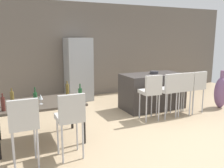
% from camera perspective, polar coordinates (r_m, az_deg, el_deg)
% --- Properties ---
extents(ground_plane, '(10.00, 10.00, 0.00)m').
position_cam_1_polar(ground_plane, '(5.54, 8.86, -8.82)').
color(ground_plane, tan).
extents(back_wall, '(10.00, 0.12, 2.90)m').
position_cam_1_polar(back_wall, '(7.88, -3.05, 8.01)').
color(back_wall, '#665B51').
rests_on(back_wall, ground_plane).
extents(kitchen_island, '(1.61, 0.83, 0.92)m').
position_cam_1_polar(kitchen_island, '(6.48, 9.48, -1.66)').
color(kitchen_island, '#383330').
rests_on(kitchen_island, ground_plane).
extents(bar_chair_left, '(0.42, 0.42, 1.05)m').
position_cam_1_polar(bar_chair_left, '(5.46, 9.17, -1.49)').
color(bar_chair_left, beige).
rests_on(bar_chair_left, ground_plane).
extents(bar_chair_middle, '(0.42, 0.42, 1.05)m').
position_cam_1_polar(bar_chair_middle, '(5.75, 13.25, -1.01)').
color(bar_chair_middle, beige).
rests_on(bar_chair_middle, ground_plane).
extents(bar_chair_right, '(0.42, 0.42, 1.05)m').
position_cam_1_polar(bar_chair_right, '(6.00, 16.33, -0.65)').
color(bar_chair_right, beige).
rests_on(bar_chair_right, ground_plane).
extents(bar_chair_far, '(0.41, 0.41, 1.05)m').
position_cam_1_polar(bar_chair_far, '(6.28, 19.18, -0.32)').
color(bar_chair_far, beige).
rests_on(bar_chair_far, ground_plane).
extents(dining_table, '(1.50, 0.91, 0.74)m').
position_cam_1_polar(dining_table, '(4.48, -16.73, -4.91)').
color(dining_table, '#4C4238').
rests_on(dining_table, ground_plane).
extents(dining_chair_near, '(0.40, 0.40, 1.05)m').
position_cam_1_polar(dining_chair_near, '(3.66, -20.12, -8.39)').
color(dining_chair_near, beige).
rests_on(dining_chair_near, ground_plane).
extents(dining_chair_far, '(0.40, 0.40, 1.05)m').
position_cam_1_polar(dining_chair_far, '(3.76, -9.78, -7.31)').
color(dining_chair_far, beige).
rests_on(dining_chair_far, ground_plane).
extents(wine_bottle_near, '(0.06, 0.06, 0.31)m').
position_cam_1_polar(wine_bottle_near, '(4.35, -22.45, -3.19)').
color(wine_bottle_near, brown).
rests_on(wine_bottle_near, dining_table).
extents(wine_bottle_far, '(0.07, 0.07, 0.34)m').
position_cam_1_polar(wine_bottle_far, '(4.23, -7.50, -2.68)').
color(wine_bottle_far, '#194723').
rests_on(wine_bottle_far, dining_table).
extents(wine_bottle_inner, '(0.07, 0.07, 0.32)m').
position_cam_1_polar(wine_bottle_inner, '(4.22, -17.58, -3.35)').
color(wine_bottle_inner, '#194723').
rests_on(wine_bottle_inner, dining_table).
extents(wine_bottle_corner, '(0.07, 0.07, 0.28)m').
position_cam_1_polar(wine_bottle_corner, '(4.85, -10.48, -1.24)').
color(wine_bottle_corner, brown).
rests_on(wine_bottle_corner, dining_table).
extents(wine_bottle_middle, '(0.06, 0.06, 0.28)m').
position_cam_1_polar(wine_bottle_middle, '(4.12, -24.29, -4.28)').
color(wine_bottle_middle, '#471E19').
rests_on(wine_bottle_middle, dining_table).
extents(wine_glass_left, '(0.07, 0.07, 0.17)m').
position_cam_1_polar(wine_glass_left, '(4.30, -16.45, -2.97)').
color(wine_glass_left, silver).
rests_on(wine_glass_left, dining_table).
extents(wine_glass_right, '(0.07, 0.07, 0.17)m').
position_cam_1_polar(wine_glass_right, '(4.24, -9.67, -2.87)').
color(wine_glass_right, silver).
rests_on(wine_glass_right, dining_table).
extents(refrigerator, '(0.72, 0.68, 1.84)m').
position_cam_1_polar(refrigerator, '(7.23, -7.93, 3.42)').
color(refrigerator, '#939699').
rests_on(refrigerator, ground_plane).
extents(fruit_bowl, '(0.22, 0.22, 0.07)m').
position_cam_1_polar(fruit_bowl, '(6.44, 9.90, 2.73)').
color(fruit_bowl, '#333338').
rests_on(fruit_bowl, kitchen_island).
extents(floor_vase, '(0.34, 0.34, 1.01)m').
position_cam_1_polar(floor_vase, '(7.06, 24.26, -1.77)').
color(floor_vase, '#704C75').
rests_on(floor_vase, ground_plane).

